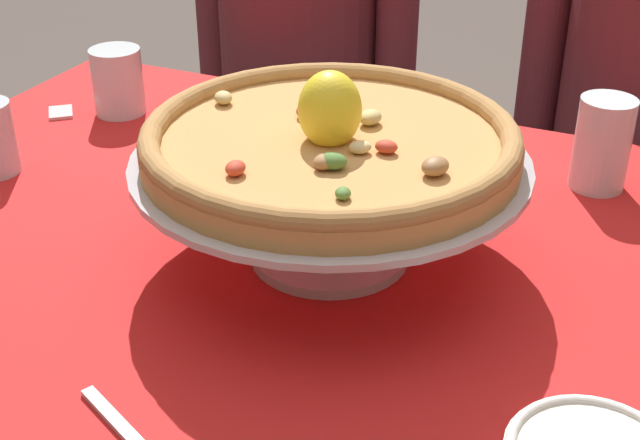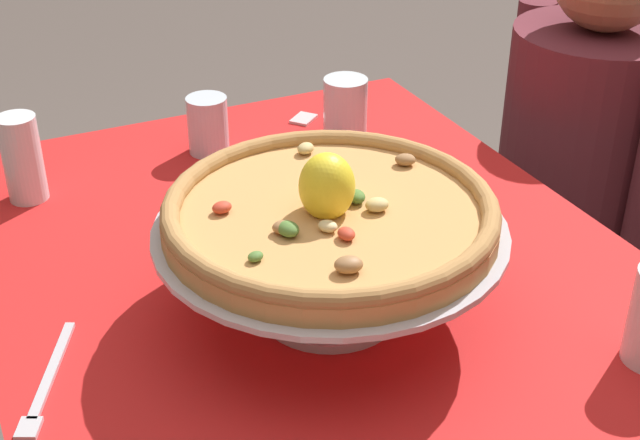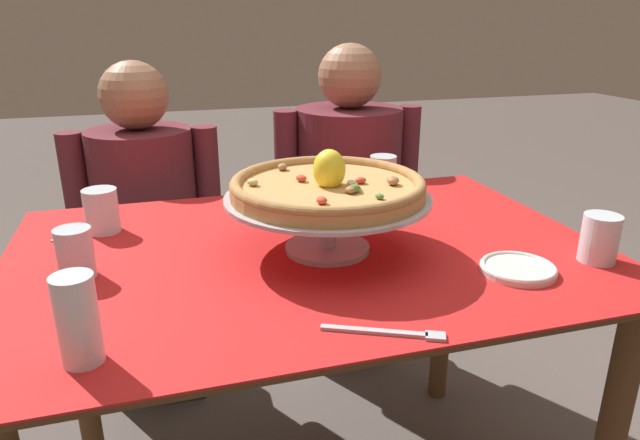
% 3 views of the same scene
% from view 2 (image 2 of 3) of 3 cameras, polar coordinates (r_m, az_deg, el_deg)
% --- Properties ---
extents(dining_table, '(1.28, 0.88, 0.77)m').
position_cam_2_polar(dining_table, '(1.26, 0.84, -8.68)').
color(dining_table, brown).
rests_on(dining_table, ground).
extents(pizza_stand, '(0.44, 0.44, 0.13)m').
position_cam_2_polar(pizza_stand, '(1.11, 0.65, -1.80)').
color(pizza_stand, '#B7B7C1').
rests_on(pizza_stand, dining_table).
extents(pizza, '(0.41, 0.41, 0.10)m').
position_cam_2_polar(pizza, '(1.08, 0.65, 0.55)').
color(pizza, tan).
rests_on(pizza, pizza_stand).
extents(water_glass_side_left, '(0.07, 0.07, 0.10)m').
position_cam_2_polar(water_glass_side_left, '(1.55, -7.18, 5.82)').
color(water_glass_side_left, silver).
rests_on(water_glass_side_left, dining_table).
extents(water_glass_back_left, '(0.08, 0.08, 0.10)m').
position_cam_2_polar(water_glass_back_left, '(1.61, 1.63, 7.08)').
color(water_glass_back_left, silver).
rests_on(water_glass_back_left, dining_table).
extents(water_glass_front_left, '(0.06, 0.06, 0.14)m').
position_cam_2_polar(water_glass_front_left, '(1.46, -18.45, 3.42)').
color(water_glass_front_left, white).
rests_on(water_glass_front_left, dining_table).
extents(dinner_fork, '(0.19, 0.10, 0.01)m').
position_cam_2_polar(dinner_fork, '(1.09, -17.11, -10.01)').
color(dinner_fork, '#B7B7C1').
rests_on(dinner_fork, dining_table).
extents(sugar_packet, '(0.06, 0.06, 0.00)m').
position_cam_2_polar(sugar_packet, '(1.68, -1.06, 6.50)').
color(sugar_packet, beige).
rests_on(sugar_packet, dining_table).
extents(diner_left, '(0.49, 0.34, 1.12)m').
position_cam_2_polar(diner_left, '(1.92, 15.89, 0.84)').
color(diner_left, '#1E3833').
rests_on(diner_left, ground).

